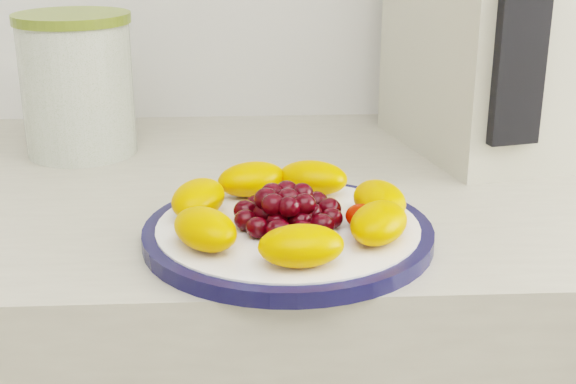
{
  "coord_description": "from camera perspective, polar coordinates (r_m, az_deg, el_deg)",
  "views": [
    {
      "loc": [
        -0.04,
        0.32,
        1.21
      ],
      "look_at": [
        -0.0,
        1.02,
        0.95
      ],
      "focal_mm": 50.0,
      "sensor_mm": 36.0,
      "label": 1
    }
  ],
  "objects": [
    {
      "name": "fruit_plate",
      "position": [
        0.76,
        0.24,
        -1.07
      ],
      "size": [
        0.24,
        0.24,
        0.04
      ],
      "color": "orange",
      "rests_on": "plate_face"
    },
    {
      "name": "canister",
      "position": [
        1.05,
        -14.71,
        7.07
      ],
      "size": [
        0.17,
        0.17,
        0.17
      ],
      "primitive_type": "cylinder",
      "rotation": [
        0.0,
        0.0,
        -0.22
      ],
      "color": "#3C5713",
      "rests_on": "counter"
    },
    {
      "name": "appliance_body",
      "position": [
        1.06,
        14.54,
        11.99
      ],
      "size": [
        0.25,
        0.31,
        0.34
      ],
      "primitive_type": "cube",
      "rotation": [
        0.0,
        0.0,
        0.22
      ],
      "color": "#B8B39D",
      "rests_on": "counter"
    },
    {
      "name": "appliance_panel",
      "position": [
        0.92,
        16.29,
        10.97
      ],
      "size": [
        0.06,
        0.03,
        0.25
      ],
      "primitive_type": "cube",
      "rotation": [
        0.0,
        0.0,
        0.22
      ],
      "color": "black",
      "rests_on": "appliance_body"
    },
    {
      "name": "plate_rim",
      "position": [
        0.77,
        -0.0,
        -2.99
      ],
      "size": [
        0.28,
        0.28,
        0.01
      ],
      "primitive_type": "cylinder",
      "color": "#0F1034",
      "rests_on": "counter"
    },
    {
      "name": "canister_lid",
      "position": [
        1.04,
        -15.15,
        11.86
      ],
      "size": [
        0.17,
        0.17,
        0.01
      ],
      "primitive_type": "cylinder",
      "rotation": [
        0.0,
        0.0,
        -0.22
      ],
      "color": "#5F6D23",
      "rests_on": "canister"
    },
    {
      "name": "plate_face",
      "position": [
        0.77,
        0.0,
        -2.92
      ],
      "size": [
        0.25,
        0.25,
        0.02
      ],
      "primitive_type": "cylinder",
      "color": "white",
      "rests_on": "counter"
    }
  ]
}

